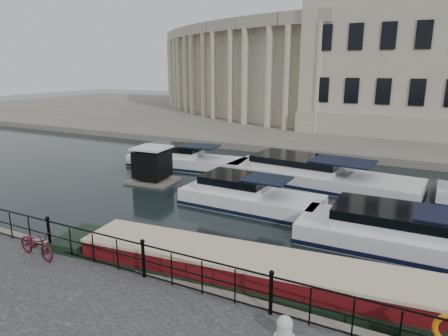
% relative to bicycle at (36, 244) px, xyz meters
% --- Properties ---
extents(ground_plane, '(160.00, 160.00, 0.00)m').
position_rel_bicycle_xyz_m(ground_plane, '(3.93, 2.82, -1.01)').
color(ground_plane, black).
rests_on(ground_plane, ground).
extents(far_bank, '(120.00, 42.00, 0.55)m').
position_rel_bicycle_xyz_m(far_bank, '(3.93, 41.82, -0.74)').
color(far_bank, '#6B665B').
rests_on(far_bank, ground_plane).
extents(railing, '(24.14, 0.14, 1.22)m').
position_rel_bicycle_xyz_m(railing, '(3.93, 0.57, 0.19)').
color(railing, black).
rests_on(railing, near_quay).
extents(civic_building, '(53.55, 31.84, 16.85)m').
position_rel_bicycle_xyz_m(civic_building, '(2.94, 37.53, 6.03)').
color(civic_building, '#ADA38C').
rests_on(civic_building, far_bank).
extents(bicycle, '(1.81, 0.81, 0.92)m').
position_rel_bicycle_xyz_m(bicycle, '(0.00, 0.00, 0.00)').
color(bicycle, '#490D17').
rests_on(bicycle, near_quay).
extents(mooring_bollard, '(0.50, 0.50, 0.57)m').
position_rel_bicycle_xyz_m(mooring_bollard, '(8.55, -0.15, -0.19)').
color(mooring_bollard, silver).
rests_on(mooring_bollard, near_quay).
extents(narrowboat, '(16.14, 3.64, 1.58)m').
position_rel_bicycle_xyz_m(narrowboat, '(7.61, 2.19, -0.65)').
color(narrowboat, black).
rests_on(narrowboat, ground_plane).
extents(harbour_hut, '(2.79, 2.39, 2.16)m').
position_rel_bicycle_xyz_m(harbour_hut, '(-3.12, 10.35, -0.06)').
color(harbour_hut, '#6B665B').
rests_on(harbour_hut, ground_plane).
extents(cabin_cruisers, '(25.12, 10.42, 1.99)m').
position_rel_bicycle_xyz_m(cabin_cruisers, '(6.10, 11.83, -0.64)').
color(cabin_cruisers, white).
rests_on(cabin_cruisers, ground_plane).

